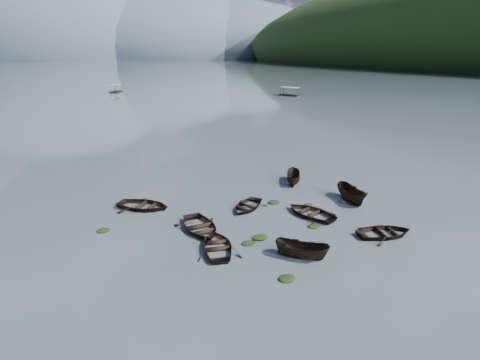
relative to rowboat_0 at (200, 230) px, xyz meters
name	(u,v)px	position (x,y,z in m)	size (l,w,h in m)	color
ground_plane	(306,262)	(5.33, -7.15, 0.00)	(2400.00, 2400.00, 0.00)	#49555B
haze_mtn_b	(59,59)	(-54.67, 892.85, 0.00)	(520.00, 520.00, 340.00)	#475666
haze_mtn_c	(154,59)	(145.33, 892.85, 0.00)	(520.00, 520.00, 260.00)	#475666
haze_mtn_d	(227,58)	(325.33, 892.85, 0.00)	(520.00, 520.00, 220.00)	#475666
rowboat_0	(200,230)	(0.00, 0.00, 0.00)	(3.50, 4.91, 1.02)	black
rowboat_1	(217,249)	(0.32, -3.34, 0.00)	(3.18, 4.46, 0.92)	black
rowboat_2	(301,257)	(5.31, -6.55, 0.00)	(1.42, 3.79, 1.46)	black
rowboat_3	(310,215)	(9.66, -0.73, 0.00)	(3.32, 4.65, 0.96)	black
rowboat_4	(385,235)	(12.95, -6.11, 0.00)	(3.14, 4.39, 0.91)	black
rowboat_5	(351,201)	(14.99, 0.65, 0.00)	(1.65, 4.39, 1.69)	black
rowboat_6	(144,208)	(-3.53, 6.17, 0.00)	(3.45, 4.83, 1.00)	black
rowboat_7	(247,208)	(5.16, 2.70, 0.00)	(2.93, 4.10, 0.85)	black
rowboat_8	(293,183)	(12.46, 7.31, 0.00)	(1.43, 3.81, 1.47)	black
weed_clump_0	(287,279)	(3.13, -8.51, 0.00)	(1.12, 0.91, 0.24)	black
weed_clump_1	(248,244)	(2.68, -3.46, 0.00)	(1.02, 0.81, 0.22)	black
weed_clump_2	(260,238)	(3.83, -2.97, 0.00)	(1.24, 0.99, 0.27)	black
weed_clump_3	(308,205)	(10.67, 1.29, 0.00)	(0.87, 0.74, 0.19)	black
weed_clump_4	(314,227)	(8.71, -2.79, 0.00)	(1.08, 0.86, 0.22)	black
weed_clump_5	(104,231)	(-7.11, 2.73, 0.00)	(1.05, 0.85, 0.22)	black
weed_clump_6	(246,207)	(5.22, 3.12, 0.00)	(0.82, 0.68, 0.17)	black
weed_clump_7	(274,203)	(8.00, 2.95, 0.00)	(1.17, 0.93, 0.25)	black
pontoon_centre	(116,92)	(2.53, 116.56, 0.00)	(2.67, 6.42, 2.46)	black
pontoon_right	(290,96)	(54.25, 83.59, 0.00)	(2.79, 6.71, 2.57)	black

